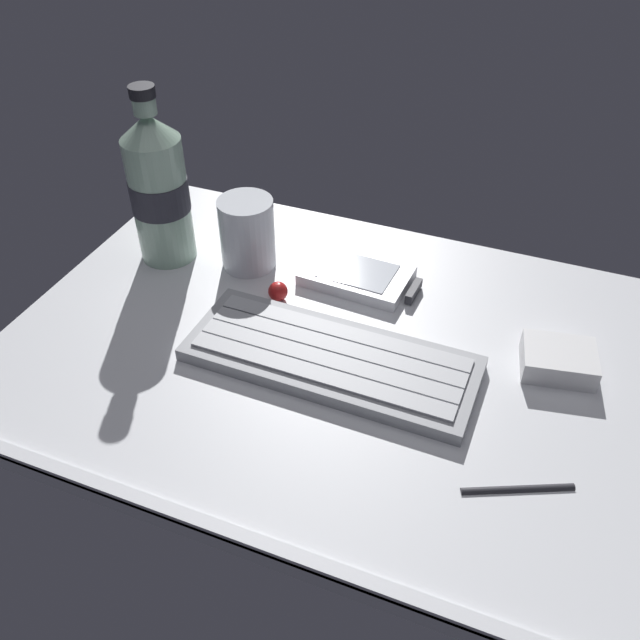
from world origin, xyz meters
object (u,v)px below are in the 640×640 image
juice_cup (247,236)px  trackball_mouse (278,291)px  handheld_device (362,277)px  charger_block (558,360)px  water_bottle (159,188)px  keyboard (331,358)px  stylus_pen (518,487)px

juice_cup → trackball_mouse: juice_cup is taller
handheld_device → juice_cup: (-13.69, -1.46, 3.18)cm
juice_cup → charger_block: 36.71cm
handheld_device → water_bottle: bearing=-172.1°
keyboard → handheld_device: 14.21cm
trackball_mouse → water_bottle: bearing=168.7°
trackball_mouse → keyboard: bearing=-39.7°
trackball_mouse → stylus_pen: 33.10cm
water_bottle → stylus_pen: size_ratio=2.19×
charger_block → water_bottle: bearing=175.9°
water_bottle → charger_block: bearing=-4.1°
juice_cup → trackball_mouse: bearing=-39.8°
keyboard → stylus_pen: bearing=-22.9°
juice_cup → charger_block: (36.25, -5.11, -2.71)cm
juice_cup → trackball_mouse: (6.03, -5.03, -2.81)cm
stylus_pen → charger_block: bearing=61.1°
handheld_device → trackball_mouse: size_ratio=5.97×
keyboard → charger_block: 22.35cm
handheld_device → trackball_mouse: 10.05cm
stylus_pen → juice_cup: bearing=124.6°
keyboard → juice_cup: bearing=140.2°
charger_block → juice_cup: bearing=172.0°
water_bottle → stylus_pen: (44.91, -19.20, -8.66)cm
handheld_device → stylus_pen: (21.30, -22.49, -0.38)cm
water_bottle → trackball_mouse: water_bottle is taller
juice_cup → stylus_pen: 40.98cm
stylus_pen → keyboard: bearing=132.7°
keyboard → stylus_pen: size_ratio=3.07×
keyboard → trackball_mouse: (-9.19, 7.63, 0.29)cm
handheld_device → water_bottle: water_bottle is taller
keyboard → water_bottle: 28.57cm
keyboard → juice_cup: size_ratio=3.43×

